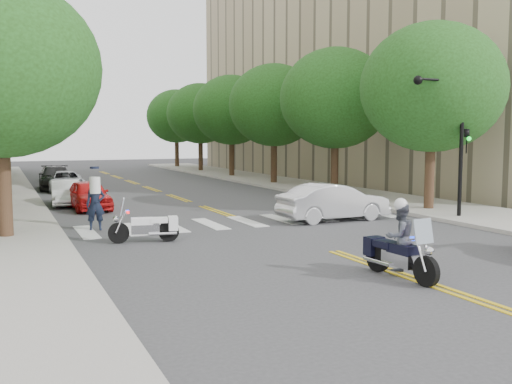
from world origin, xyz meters
TOP-DOWN VIEW (x-y plane):
  - ground at (0.00, 0.00)m, footprint 140.00×140.00m
  - sidewalk_right at (9.50, 22.00)m, footprint 5.00×60.00m
  - building_right at (26.00, 26.00)m, footprint 26.00×44.00m
  - tree_r_0 at (8.80, 6.00)m, footprint 6.40×6.40m
  - tree_r_1 at (8.80, 14.00)m, footprint 6.40×6.40m
  - tree_r_2 at (8.80, 22.00)m, footprint 6.40×6.40m
  - tree_r_3 at (8.80, 30.00)m, footprint 6.40×6.40m
  - tree_r_4 at (8.80, 38.00)m, footprint 6.40×6.40m
  - tree_r_5 at (8.80, 46.00)m, footprint 6.40×6.40m
  - traffic_signal_pole at (7.72, 3.50)m, footprint 2.82×0.42m
  - motorcycle_police at (-0.27, -3.30)m, footprint 0.84×2.39m
  - motorcycle_parked at (-4.58, 3.73)m, footprint 2.23×0.80m
  - officer_standing at (-5.81, 6.88)m, footprint 0.72×0.51m
  - convertible at (3.33, 5.34)m, footprint 4.60×1.66m
  - parked_car_a at (-5.20, 13.00)m, footprint 1.85×4.13m
  - parked_car_b at (-5.99, 15.20)m, footprint 1.55×3.79m
  - parked_car_c at (-5.20, 22.75)m, footprint 2.26×4.57m
  - parked_car_d at (-5.62, 24.68)m, footprint 2.37×5.18m
  - parked_car_e at (-5.20, 32.11)m, footprint 1.78×3.79m

SIDE VIEW (x-z plane):
  - ground at x=0.00m, z-range 0.00..0.00m
  - sidewalk_right at x=9.50m, z-range 0.00..0.15m
  - motorcycle_parked at x=-4.58m, z-range -0.22..1.23m
  - parked_car_b at x=-5.99m, z-range 0.00..1.22m
  - parked_car_c at x=-5.20m, z-range 0.00..1.25m
  - parked_car_e at x=-5.20m, z-range 0.00..1.26m
  - parked_car_a at x=-5.20m, z-range 0.00..1.38m
  - parked_car_d at x=-5.62m, z-range 0.00..1.47m
  - convertible at x=3.33m, z-range 0.00..1.51m
  - motorcycle_police at x=-0.27m, z-range -0.11..1.83m
  - officer_standing at x=-5.81m, z-range 0.00..1.86m
  - traffic_signal_pole at x=7.72m, z-range 0.72..6.72m
  - tree_r_0 at x=8.80m, z-range 1.33..9.78m
  - tree_r_1 at x=8.80m, z-range 1.33..9.78m
  - tree_r_2 at x=8.80m, z-range 1.33..9.78m
  - tree_r_3 at x=8.80m, z-range 1.33..9.78m
  - tree_r_4 at x=8.80m, z-range 1.33..9.78m
  - tree_r_5 at x=8.80m, z-range 1.33..9.78m
  - building_right at x=26.00m, z-range 0.00..22.00m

